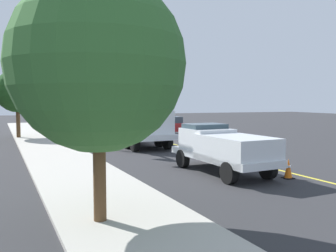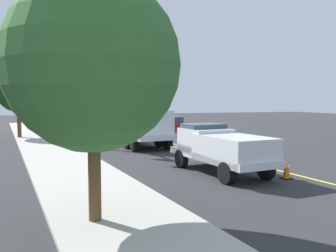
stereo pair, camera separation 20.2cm
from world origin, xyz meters
TOP-DOWN VIEW (x-y plane):
  - ground at (0.00, 0.00)m, footprint 120.00×120.00m
  - sidewalk_far_side at (-0.80, 8.40)m, footprint 60.07×9.30m
  - lane_centre_stripe at (0.00, 0.00)m, footprint 49.79×4.92m
  - utility_bucket_truck at (0.70, 2.78)m, footprint 8.40×3.67m
  - service_pickup_truck at (-10.07, 1.72)m, footprint 5.77×2.62m
  - passing_minivan at (7.44, -2.13)m, footprint 4.96×2.35m
  - traffic_cone_leading at (-11.97, -0.23)m, footprint 0.40×0.40m
  - traffic_cone_mid_front at (-3.87, 0.41)m, footprint 0.40×0.40m
  - traffic_cone_mid_rear at (5.26, 1.34)m, footprint 0.40×0.40m
  - traffic_signal_mast at (1.55, 7.61)m, footprint 6.12×0.85m
  - street_tree_left at (-14.70, 7.79)m, footprint 4.35×4.35m
  - street_tree_right at (8.10, 10.71)m, footprint 3.51×3.51m

SIDE VIEW (x-z plane):
  - ground at x=0.00m, z-range 0.00..0.00m
  - lane_centre_stripe at x=0.00m, z-range 0.00..0.01m
  - sidewalk_far_side at x=-0.80m, z-range 0.00..0.12m
  - traffic_cone_leading at x=-11.97m, z-range -0.01..0.80m
  - traffic_cone_mid_rear at x=5.26m, z-range -0.01..0.82m
  - traffic_cone_mid_front at x=-3.87m, z-range -0.01..0.86m
  - passing_minivan at x=7.44m, z-range 0.13..1.82m
  - service_pickup_truck at x=-10.07m, z-range 0.09..2.15m
  - utility_bucket_truck at x=0.70m, z-range -2.08..5.32m
  - street_tree_right at x=8.10m, z-range 1.08..6.77m
  - street_tree_left at x=-14.70m, z-range 0.92..7.12m
  - traffic_signal_mast at x=1.55m, z-range 1.45..9.64m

